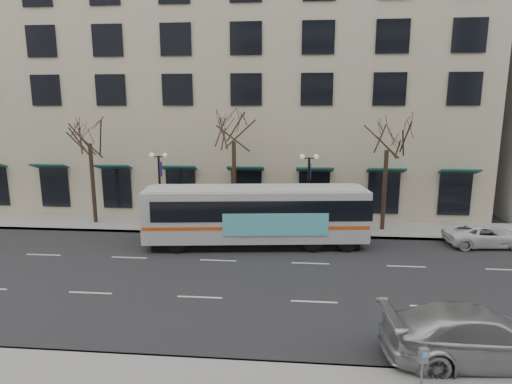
# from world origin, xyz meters

# --- Properties ---
(ground) EXTENTS (160.00, 160.00, 0.00)m
(ground) POSITION_xyz_m (0.00, 0.00, 0.00)
(ground) COLOR black
(ground) RESTS_ON ground
(sidewalk_far) EXTENTS (80.00, 4.00, 0.15)m
(sidewalk_far) POSITION_xyz_m (5.00, 9.00, 0.07)
(sidewalk_far) COLOR gray
(sidewalk_far) RESTS_ON ground
(building_hotel) EXTENTS (40.00, 20.00, 24.00)m
(building_hotel) POSITION_xyz_m (-2.00, 21.00, 12.00)
(building_hotel) COLOR #BCB190
(building_hotel) RESTS_ON ground
(tree_far_left) EXTENTS (3.60, 3.60, 8.34)m
(tree_far_left) POSITION_xyz_m (-10.00, 8.80, 6.70)
(tree_far_left) COLOR black
(tree_far_left) RESTS_ON ground
(tree_far_mid) EXTENTS (3.60, 3.60, 8.55)m
(tree_far_mid) POSITION_xyz_m (0.00, 8.80, 6.91)
(tree_far_mid) COLOR black
(tree_far_mid) RESTS_ON ground
(tree_far_right) EXTENTS (3.60, 3.60, 8.06)m
(tree_far_right) POSITION_xyz_m (10.00, 8.80, 6.42)
(tree_far_right) COLOR black
(tree_far_right) RESTS_ON ground
(lamp_post_left) EXTENTS (1.22, 0.45, 5.21)m
(lamp_post_left) POSITION_xyz_m (-4.99, 8.20, 2.94)
(lamp_post_left) COLOR black
(lamp_post_left) RESTS_ON ground
(lamp_post_right) EXTENTS (1.22, 0.45, 5.21)m
(lamp_post_right) POSITION_xyz_m (5.01, 8.20, 2.94)
(lamp_post_right) COLOR black
(lamp_post_right) RESTS_ON ground
(city_bus) EXTENTS (13.37, 4.33, 3.56)m
(city_bus) POSITION_xyz_m (1.91, 5.07, 1.95)
(city_bus) COLOR silver
(city_bus) RESTS_ON ground
(silver_car) EXTENTS (6.41, 2.99, 1.81)m
(silver_car) POSITION_xyz_m (10.14, -6.20, 0.91)
(silver_car) COLOR #B5B7BD
(silver_car) RESTS_ON ground
(white_pickup) EXTENTS (4.85, 2.59, 1.29)m
(white_pickup) POSITION_xyz_m (15.51, 6.20, 0.65)
(white_pickup) COLOR silver
(white_pickup) RESTS_ON ground
(pay_station) EXTENTS (0.29, 0.23, 1.19)m
(pay_station) POSITION_xyz_m (7.90, -7.85, 1.01)
(pay_station) COLOR gray
(pay_station) RESTS_ON sidewalk_near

